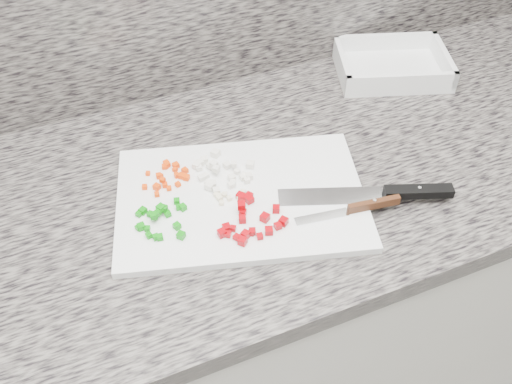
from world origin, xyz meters
The scene contains 11 objects.
cabinet centered at (0.00, 1.44, 0.43)m, with size 3.92×0.62×0.86m, color silver.
countertop centered at (0.00, 1.44, 0.88)m, with size 3.96×0.64×0.04m, color #645E58.
cutting_board centered at (0.01, 1.38, 0.91)m, with size 0.43×0.28×0.01m, color white.
carrot_pile centered at (-0.10, 1.47, 0.92)m, with size 0.09×0.08×0.02m.
onion_pile centered at (-0.01, 1.45, 0.92)m, with size 0.11×0.11×0.02m.
green_pepper_pile centered at (-0.14, 1.38, 0.92)m, with size 0.09×0.09×0.02m.
red_pepper_pile centered at (0.00, 1.32, 0.92)m, with size 0.12×0.11×0.02m.
garlic_pile centered at (-0.02, 1.39, 0.92)m, with size 0.06×0.03×0.01m.
chef_knife centered at (0.24, 1.29, 0.92)m, with size 0.29×0.14×0.02m.
paring_knife centered at (0.18, 1.27, 0.92)m, with size 0.18×0.04×0.02m.
tray centered at (0.46, 1.62, 0.92)m, with size 0.28×0.24×0.05m.
Camera 1 is at (-0.23, 0.74, 1.63)m, focal length 40.00 mm.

